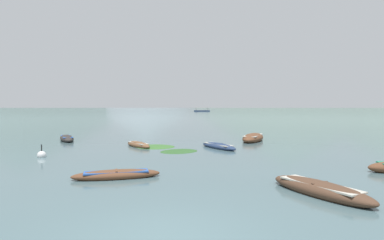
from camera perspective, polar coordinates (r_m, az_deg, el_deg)
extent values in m
plane|color=#476066|center=(1506.65, 4.69, 2.24)|extent=(6000.00, 6000.00, 0.00)
cone|color=#4C5B56|center=(2625.51, -28.45, 7.06)|extent=(1791.20, 1791.20, 461.71)
cone|color=slate|center=(2124.39, -8.24, 5.43)|extent=(669.79, 669.79, 235.40)
cone|color=#56665B|center=(2046.96, 16.70, 7.33)|extent=(1285.72, 1285.72, 367.52)
ellipsoid|color=#2D2826|center=(28.38, -21.49, -3.10)|extent=(2.91, 3.89, 0.58)
cube|color=#28519E|center=(28.37, -21.50, -2.75)|extent=(2.10, 2.80, 0.05)
cube|color=#2D2826|center=(28.36, -21.50, -2.65)|extent=(0.63, 0.42, 0.04)
ellipsoid|color=brown|center=(13.00, -13.36, -9.55)|extent=(3.50, 1.92, 0.42)
cube|color=#28519E|center=(12.98, -13.36, -9.00)|extent=(2.52, 1.38, 0.05)
cube|color=brown|center=(12.97, -13.36, -8.78)|extent=(0.26, 0.56, 0.04)
ellipsoid|color=#4C3323|center=(11.14, 21.86, -11.46)|extent=(2.96, 3.72, 0.55)
cube|color=#B7B2A3|center=(11.10, 21.87, -10.63)|extent=(2.13, 2.68, 0.05)
cube|color=#4C3323|center=(11.09, 21.87, -10.38)|extent=(0.62, 0.45, 0.04)
ellipsoid|color=brown|center=(26.71, 10.87, -3.19)|extent=(2.73, 4.70, 0.78)
cube|color=#B7B2A3|center=(26.68, 10.87, -2.68)|extent=(1.97, 3.38, 0.05)
cube|color=brown|center=(26.68, 10.88, -2.58)|extent=(0.97, 0.37, 0.04)
ellipsoid|color=navy|center=(21.74, 4.75, -4.69)|extent=(2.87, 3.70, 0.44)
cube|color=#B7B2A3|center=(21.72, 4.75, -4.35)|extent=(2.06, 2.66, 0.05)
cube|color=navy|center=(21.72, 4.75, -4.22)|extent=(0.58, 0.42, 0.04)
ellipsoid|color=brown|center=(22.71, -9.58, -4.40)|extent=(2.64, 3.00, 0.45)
cube|color=#B7B2A3|center=(22.69, -9.59, -4.06)|extent=(1.90, 2.16, 0.05)
cube|color=brown|center=(22.69, -9.59, -3.93)|extent=(0.48, 0.41, 0.04)
cube|color=navy|center=(192.65, 1.78, 1.60)|extent=(9.75, 5.39, 0.90)
cylinder|color=#4C4742|center=(194.56, 2.74, 1.94)|extent=(0.10, 0.10, 1.80)
cylinder|color=#4C4742|center=(191.93, 2.88, 1.94)|extent=(0.10, 0.10, 1.80)
cylinder|color=#4C4742|center=(193.43, 0.69, 1.94)|extent=(0.10, 0.10, 1.80)
cylinder|color=#4C4742|center=(190.78, 0.81, 1.94)|extent=(0.10, 0.10, 1.80)
cube|color=beige|center=(192.64, 1.78, 2.21)|extent=(8.19, 4.53, 0.12)
sphere|color=silver|center=(19.74, -25.30, -5.73)|extent=(0.48, 0.48, 0.48)
cylinder|color=black|center=(19.70, -25.31, -4.85)|extent=(0.06, 0.06, 0.61)
ellipsoid|color=#38662D|center=(22.50, -6.60, -4.79)|extent=(3.76, 3.72, 0.14)
ellipsoid|color=#2D5628|center=(20.12, -2.35, -5.63)|extent=(3.20, 3.20, 0.14)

